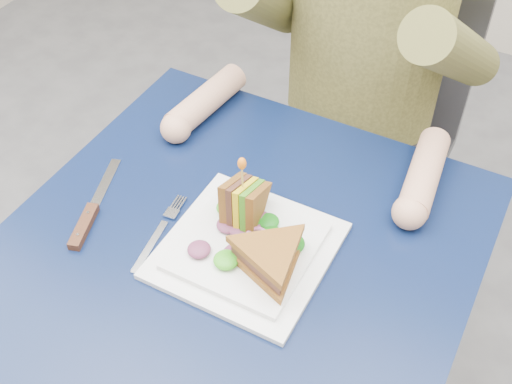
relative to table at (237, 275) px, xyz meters
The scene contains 11 objects.
table is the anchor object (origin of this frame).
chair 0.68m from the table, 90.00° to the left, with size 0.42×0.40×0.93m.
plate 0.09m from the table, ahead, with size 0.26×0.26×0.02m.
sandwich_flat 0.15m from the table, 19.92° to the right, with size 0.19×0.19×0.05m.
sandwich_upright 0.14m from the table, 101.37° to the left, with size 0.09×0.14×0.14m.
fork 0.16m from the table, 161.50° to the right, with size 0.04×0.18×0.01m.
knife 0.27m from the table, 164.35° to the right, with size 0.09×0.22×0.02m.
toothpick 0.20m from the table, 101.37° to the left, with size 0.00×0.00×0.06m, color tan.
toothpick_frill 0.23m from the table, 101.37° to the left, with size 0.01×0.01×0.02m, color orange.
lettuce_spill 0.11m from the table, 13.26° to the left, with size 0.15×0.13×0.02m, color #337A14, non-canonical shape.
onion_ring 0.12m from the table, ahead, with size 0.04×0.04×0.01m, color #9E4C7A.
Camera 1 is at (0.35, -0.58, 1.54)m, focal length 45.00 mm.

